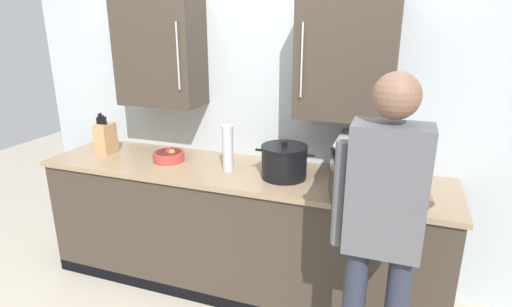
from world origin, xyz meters
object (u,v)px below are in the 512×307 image
microwave_oven (376,163)px  thermos_flask (228,148)px  fruit_bowl (169,155)px  knife_block (105,138)px  person_figure (382,223)px  stock_pot (284,162)px

microwave_oven → thermos_flask: size_ratio=2.47×
microwave_oven → fruit_bowl: size_ratio=3.49×
knife_block → person_figure: 2.22m
microwave_oven → person_figure: size_ratio=0.46×
thermos_flask → person_figure: bearing=-32.3°
thermos_flask → fruit_bowl: bearing=175.6°
knife_block → fruit_bowl: size_ratio=1.43×
microwave_oven → stock_pot: (-0.57, -0.07, -0.04)m
stock_pot → thermos_flask: bearing=-179.1°
stock_pot → thermos_flask: size_ratio=1.23×
microwave_oven → stock_pot: bearing=-173.3°
fruit_bowl → microwave_oven: bearing=1.4°
microwave_oven → stock_pot: microwave_oven is taller
fruit_bowl → thermos_flask: thermos_flask is taller
fruit_bowl → person_figure: size_ratio=0.13×
microwave_oven → thermos_flask: bearing=-175.7°
stock_pot → person_figure: bearing=-45.6°
knife_block → stock_pot: 1.45m
fruit_bowl → thermos_flask: (0.49, -0.04, 0.12)m
stock_pot → thermos_flask: (-0.40, -0.01, 0.05)m
microwave_oven → thermos_flask: (-0.97, -0.07, 0.02)m
knife_block → stock_pot: size_ratio=0.82×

